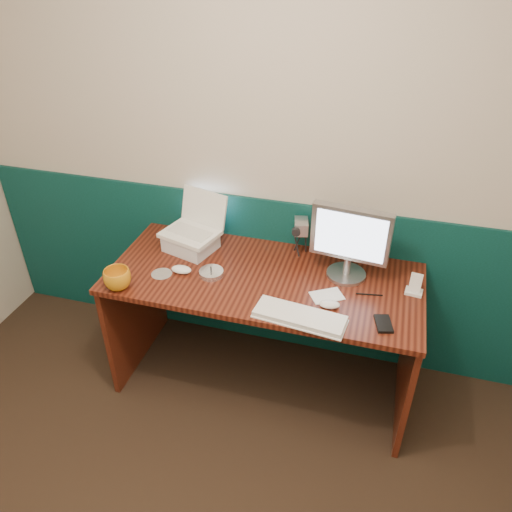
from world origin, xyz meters
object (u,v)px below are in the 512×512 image
(desk, at_px, (263,331))
(keyboard, at_px, (300,317))
(mug, at_px, (117,279))
(laptop, at_px, (189,216))
(camcorder, at_px, (301,237))
(monitor, at_px, (350,243))

(desk, xyz_separation_m, keyboard, (0.24, -0.28, 0.39))
(desk, bearing_deg, mug, -156.55)
(desk, relative_size, laptop, 5.55)
(desk, xyz_separation_m, camcorder, (0.13, 0.27, 0.48))
(desk, bearing_deg, laptop, 162.88)
(laptop, distance_m, mug, 0.50)
(monitor, distance_m, keyboard, 0.47)
(laptop, height_order, keyboard, laptop)
(laptop, xyz_separation_m, mug, (-0.21, -0.43, -0.15))
(monitor, bearing_deg, laptop, -174.62)
(mug, bearing_deg, monitor, 21.03)
(desk, bearing_deg, camcorder, 63.92)
(monitor, bearing_deg, mug, -152.36)
(camcorder, bearing_deg, mug, -158.08)
(desk, xyz_separation_m, monitor, (0.40, 0.12, 0.57))
(desk, relative_size, monitor, 4.13)
(camcorder, bearing_deg, desk, -129.08)
(laptop, relative_size, mug, 2.15)
(laptop, bearing_deg, desk, -1.07)
(mug, bearing_deg, keyboard, 0.72)
(desk, height_order, monitor, monitor)
(laptop, distance_m, keyboard, 0.84)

